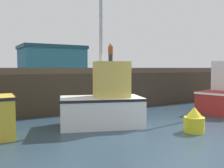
# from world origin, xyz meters

# --- Properties ---
(ground) EXTENTS (120.00, 160.00, 0.10)m
(ground) POSITION_xyz_m (0.00, 0.00, -0.05)
(ground) COLOR #283D4C
(pier) EXTENTS (14.40, 8.10, 1.94)m
(pier) POSITION_xyz_m (2.37, 7.54, 1.63)
(pier) COLOR brown
(pier) RESTS_ON ground
(fishing_boat_near_right) EXTENTS (3.04, 2.27, 4.23)m
(fishing_boat_near_right) POSITION_xyz_m (-1.89, 1.58, 0.80)
(fishing_boat_near_right) COLOR silver
(fishing_boat_near_right) RESTS_ON ground
(rowboat) EXTENTS (1.91, 1.40, 0.39)m
(rowboat) POSITION_xyz_m (5.67, 2.82, 0.17)
(rowboat) COLOR white
(rowboat) RESTS_ON ground
(dockworker) EXTENTS (0.34, 0.34, 1.70)m
(dockworker) POSITION_xyz_m (2.86, 9.39, 2.79)
(dockworker) COLOR #2D3342
(dockworker) RESTS_ON pier
(warehouse) EXTENTS (9.49, 6.71, 5.31)m
(warehouse) POSITION_xyz_m (5.77, 32.65, 2.67)
(warehouse) COLOR #2D6B7A
(warehouse) RESTS_ON ground
(mooring_buoy_foreground) EXTENTS (0.61, 0.61, 0.77)m
(mooring_buoy_foreground) POSITION_xyz_m (0.06, -0.51, 0.35)
(mooring_buoy_foreground) COLOR yellow
(mooring_buoy_foreground) RESTS_ON ground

